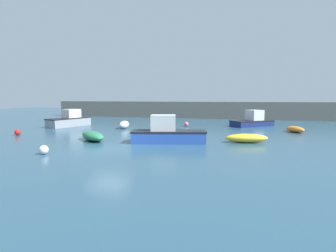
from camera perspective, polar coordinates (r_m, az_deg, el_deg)
The scene contains 12 objects.
ground_plane at distance 17.87m, azimuth -12.73°, elevation -5.02°, with size 120.00×120.00×0.20m, color #284C60.
harbor_breakwater at distance 43.68m, azimuth 4.10°, elevation 3.57°, with size 46.61×2.51×2.69m, color slate.
motorboat_grey_hull at distance 32.78m, azimuth -20.63°, elevation 1.21°, with size 3.13×5.47×1.97m.
motorboat_with_cabin at distance 19.46m, azimuth -0.15°, elevation -1.56°, with size 5.74×3.04×2.06m.
rowboat_blue_near at distance 21.30m, azimuth -16.06°, elevation -2.08°, with size 3.44×3.21×0.70m.
fishing_dinghy_green at distance 28.06m, azimuth 25.95°, elevation -0.64°, with size 1.96×2.40×0.59m.
cabin_cruiser_white at distance 32.31m, azimuth 17.96°, elevation 1.07°, with size 5.22×4.79×1.88m.
dinghy_near_pier at distance 28.91m, azimuth -9.52°, elevation 0.30°, with size 1.32×2.43×0.80m.
rowboat_white_midwater at distance 20.37m, azimuth 16.73°, elevation -2.54°, with size 3.29×1.76×0.65m.
mooring_buoy_pink at distance 30.61m, azimuth 4.01°, elevation 0.43°, with size 0.53×0.53×0.53m, color #EA668C.
mooring_buoy_red at distance 26.81m, azimuth -29.91°, elevation -1.20°, with size 0.53×0.53×0.53m, color red.
mooring_buoy_white at distance 17.13m, azimuth -25.43°, elevation -4.70°, with size 0.53×0.53×0.53m, color white.
Camera 1 is at (8.19, -15.51, 3.32)m, focal length 28.00 mm.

